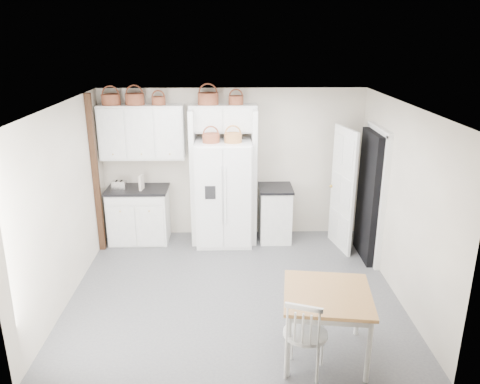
{
  "coord_description": "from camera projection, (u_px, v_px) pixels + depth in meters",
  "views": [
    {
      "loc": [
        -0.05,
        -5.88,
        3.46
      ],
      "look_at": [
        0.1,
        0.4,
        1.32
      ],
      "focal_mm": 35.0,
      "sensor_mm": 36.0,
      "label": 1
    }
  ],
  "objects": [
    {
      "name": "fridge_panel_right",
      "position": [
        254.0,
        177.0,
        7.92
      ],
      "size": [
        0.08,
        0.6,
        2.3
      ],
      "primitive_type": "cube",
      "color": "silver",
      "rests_on": "floor"
    },
    {
      "name": "basket_fridge_a",
      "position": [
        211.0,
        138.0,
        7.5
      ],
      "size": [
        0.27,
        0.27,
        0.15
      ],
      "primitive_type": "cylinder",
      "color": "#5E2711",
      "rests_on": "refrigerator"
    },
    {
      "name": "refrigerator",
      "position": [
        224.0,
        193.0,
        7.91
      ],
      "size": [
        0.92,
        0.74,
        1.79
      ],
      "primitive_type": "cube",
      "color": "white",
      "rests_on": "floor"
    },
    {
      "name": "cookbook_red",
      "position": [
        140.0,
        183.0,
        7.83
      ],
      "size": [
        0.05,
        0.15,
        0.22
      ],
      "primitive_type": "cube",
      "rotation": [
        0.0,
        0.0,
        0.15
      ],
      "color": "maroon",
      "rests_on": "counter_left"
    },
    {
      "name": "bridge_cabinet",
      "position": [
        223.0,
        118.0,
        7.72
      ],
      "size": [
        1.12,
        0.34,
        0.45
      ],
      "primitive_type": "cube",
      "color": "silver",
      "rests_on": "wall_back"
    },
    {
      "name": "wall_right",
      "position": [
        400.0,
        202.0,
        6.31
      ],
      "size": [
        0.0,
        4.0,
        4.0
      ],
      "primitive_type": "plane",
      "rotation": [
        1.57,
        0.0,
        -1.57
      ],
      "color": "#B4A99A",
      "rests_on": "floor"
    },
    {
      "name": "basket_bridge_a",
      "position": [
        208.0,
        99.0,
        7.61
      ],
      "size": [
        0.34,
        0.34,
        0.19
      ],
      "primitive_type": "cylinder",
      "color": "#5E2711",
      "rests_on": "bridge_cabinet"
    },
    {
      "name": "counter_right",
      "position": [
        276.0,
        188.0,
        8.0
      ],
      "size": [
        0.57,
        0.67,
        0.04
      ],
      "primitive_type": "cube",
      "color": "black",
      "rests_on": "base_cab_right"
    },
    {
      "name": "trim_post",
      "position": [
        96.0,
        175.0,
        7.49
      ],
      "size": [
        0.09,
        0.09,
        2.6
      ],
      "primitive_type": "cube",
      "color": "black",
      "rests_on": "floor"
    },
    {
      "name": "floor",
      "position": [
        234.0,
        288.0,
        6.68
      ],
      "size": [
        4.5,
        4.5,
        0.0
      ],
      "primitive_type": "plane",
      "color": "#44444B",
      "rests_on": "ground"
    },
    {
      "name": "basket_upper_a",
      "position": [
        111.0,
        100.0,
        7.58
      ],
      "size": [
        0.3,
        0.3,
        0.17
      ],
      "primitive_type": "cylinder",
      "color": "#5E2711",
      "rests_on": "upper_cabinet"
    },
    {
      "name": "basket_fridge_b",
      "position": [
        233.0,
        138.0,
        7.51
      ],
      "size": [
        0.28,
        0.28,
        0.15
      ],
      "primitive_type": "cylinder",
      "color": "#A16531",
      "rests_on": "refrigerator"
    },
    {
      "name": "door_slab",
      "position": [
        343.0,
        190.0,
        7.65
      ],
      "size": [
        0.21,
        0.79,
        2.05
      ],
      "primitive_type": "cube",
      "rotation": [
        0.0,
        0.0,
        -1.36
      ],
      "color": "white",
      "rests_on": "floor"
    },
    {
      "name": "fridge_panel_left",
      "position": [
        194.0,
        177.0,
        7.9
      ],
      "size": [
        0.08,
        0.6,
        2.3
      ],
      "primitive_type": "cube",
      "color": "silver",
      "rests_on": "floor"
    },
    {
      "name": "counter_left",
      "position": [
        137.0,
        189.0,
        7.95
      ],
      "size": [
        1.03,
        0.67,
        0.04
      ],
      "primitive_type": "cube",
      "color": "black",
      "rests_on": "base_cab_left"
    },
    {
      "name": "toaster",
      "position": [
        119.0,
        185.0,
        7.82
      ],
      "size": [
        0.25,
        0.16,
        0.16
      ],
      "primitive_type": "cube",
      "rotation": [
        0.0,
        0.0,
        -0.11
      ],
      "color": "silver",
      "rests_on": "counter_left"
    },
    {
      "name": "wall_left",
      "position": [
        64.0,
        204.0,
        6.21
      ],
      "size": [
        0.0,
        4.0,
        4.0
      ],
      "primitive_type": "plane",
      "rotation": [
        1.57,
        0.0,
        1.57
      ],
      "color": "#B4A99A",
      "rests_on": "floor"
    },
    {
      "name": "wall_back",
      "position": [
        232.0,
        164.0,
        8.15
      ],
      "size": [
        4.5,
        0.0,
        4.5
      ],
      "primitive_type": "plane",
      "rotation": [
        1.57,
        0.0,
        0.0
      ],
      "color": "#B4A99A",
      "rests_on": "floor"
    },
    {
      "name": "basket_bridge_b",
      "position": [
        236.0,
        100.0,
        7.63
      ],
      "size": [
        0.24,
        0.24,
        0.14
      ],
      "primitive_type": "cylinder",
      "color": "#5E2711",
      "rests_on": "bridge_cabinet"
    },
    {
      "name": "base_cab_right",
      "position": [
        275.0,
        214.0,
        8.15
      ],
      "size": [
        0.53,
        0.63,
        0.93
      ],
      "primitive_type": "cube",
      "color": "silver",
      "rests_on": "floor"
    },
    {
      "name": "base_cab_left",
      "position": [
        139.0,
        215.0,
        8.1
      ],
      "size": [
        0.99,
        0.63,
        0.92
      ],
      "primitive_type": "cube",
      "color": "silver",
      "rests_on": "floor"
    },
    {
      "name": "windsor_chair",
      "position": [
        305.0,
        334.0,
        4.88
      ],
      "size": [
        0.58,
        0.56,
        0.96
      ],
      "primitive_type": "cube",
      "rotation": [
        0.0,
        0.0,
        -0.34
      ],
      "color": "silver",
      "rests_on": "floor"
    },
    {
      "name": "upper_cabinet",
      "position": [
        142.0,
        132.0,
        7.77
      ],
      "size": [
        1.4,
        0.34,
        0.9
      ],
      "primitive_type": "cube",
      "color": "silver",
      "rests_on": "wall_back"
    },
    {
      "name": "ceiling",
      "position": [
        233.0,
        105.0,
        5.84
      ],
      "size": [
        4.5,
        4.5,
        0.0
      ],
      "primitive_type": "plane",
      "color": "white",
      "rests_on": "wall_back"
    },
    {
      "name": "cookbook_cream",
      "position": [
        141.0,
        182.0,
        7.83
      ],
      "size": [
        0.06,
        0.17,
        0.25
      ],
      "primitive_type": "cube",
      "rotation": [
        0.0,
        0.0,
        -0.16
      ],
      "color": "beige",
      "rests_on": "counter_left"
    },
    {
      "name": "doorway_void",
      "position": [
        370.0,
        196.0,
        7.34
      ],
      "size": [
        0.18,
        0.85,
        2.05
      ],
      "primitive_type": "cube",
      "color": "black",
      "rests_on": "floor"
    },
    {
      "name": "basket_upper_c",
      "position": [
        159.0,
        101.0,
        7.61
      ],
      "size": [
        0.23,
        0.23,
        0.13
      ],
      "primitive_type": "cylinder",
      "color": "#5E2711",
      "rests_on": "upper_cabinet"
    },
    {
      "name": "basket_upper_b",
      "position": [
        135.0,
        99.0,
        7.59
      ],
      "size": [
        0.31,
        0.31,
        0.18
      ],
      "primitive_type": "cylinder",
      "color": "#5E2711",
      "rests_on": "upper_cabinet"
    },
    {
      "name": "dining_table",
      "position": [
        326.0,
        324.0,
        5.2
      ],
      "size": [
        1.05,
        1.05,
        0.78
      ],
      "primitive_type": "cube",
      "rotation": [
        0.0,
        0.0,
        -0.13
      ],
      "color": "#905A23",
      "rests_on": "floor"
    }
  ]
}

